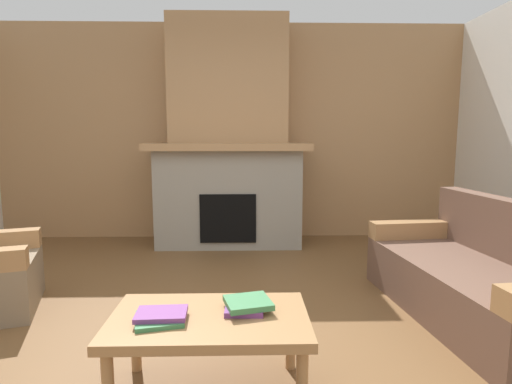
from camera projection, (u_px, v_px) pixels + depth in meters
name	position (u px, v px, depth m)	size (l,w,h in m)	color
ground	(214.00, 349.00, 2.63)	(9.00, 9.00, 0.00)	brown
wall_back_wood_panel	(230.00, 133.00, 5.41)	(6.00, 0.12, 2.70)	tan
fireplace	(229.00, 148.00, 5.07)	(1.90, 0.82, 2.70)	gray
couch	(479.00, 280.00, 3.06)	(1.03, 1.88, 0.85)	brown
coffee_table	(209.00, 326.00, 2.12)	(1.00, 0.60, 0.43)	#A87A4C
book_stack_near_edge	(160.00, 317.00, 2.05)	(0.27, 0.26, 0.05)	#3D7F4C
book_stack_center	(247.00, 305.00, 2.17)	(0.27, 0.26, 0.06)	#7A3D84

